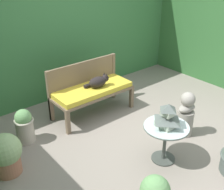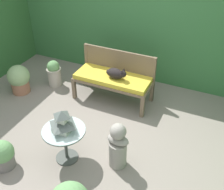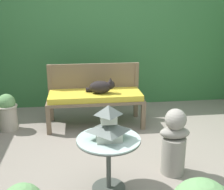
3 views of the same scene
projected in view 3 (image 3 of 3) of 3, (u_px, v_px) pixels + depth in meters
name	position (u px, v px, depth m)	size (l,w,h in m)	color
ground	(112.00, 160.00, 3.14)	(30.00, 30.00, 0.00)	gray
foliage_hedge_back	(95.00, 36.00, 5.10)	(6.40, 0.95, 2.31)	#38703D
garden_bench	(95.00, 98.00, 4.00)	(1.36, 0.56, 0.49)	brown
bench_backrest	(94.00, 80.00, 4.18)	(1.36, 0.06, 0.86)	brown
cat	(101.00, 87.00, 3.92)	(0.41, 0.23, 0.22)	black
patio_table	(109.00, 150.00, 2.52)	(0.58, 0.58, 0.52)	#424742
pagoda_birdhouse	(108.00, 124.00, 2.45)	(0.30, 0.30, 0.31)	#B2BCA8
garden_bust	(174.00, 143.00, 2.82)	(0.31, 0.24, 0.69)	gray
potted_plant_path_edge	(7.00, 112.00, 3.87)	(0.28, 0.28, 0.52)	#ADA393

